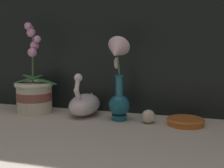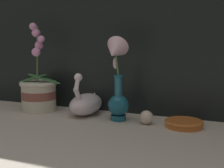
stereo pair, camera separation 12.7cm
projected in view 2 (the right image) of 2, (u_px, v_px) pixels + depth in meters
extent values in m
plane|color=#BCB2A3|center=(95.00, 123.00, 1.21)|extent=(2.80, 2.80, 0.00)
cylinder|color=beige|center=(39.00, 96.00, 1.41)|extent=(0.15, 0.15, 0.13)
cylinder|color=brown|center=(39.00, 95.00, 1.41)|extent=(0.16, 0.16, 0.04)
torus|color=beige|center=(38.00, 84.00, 1.41)|extent=(0.17, 0.17, 0.02)
cylinder|color=#4C6B3D|center=(37.00, 54.00, 1.39)|extent=(0.01, 0.02, 0.25)
ellipsoid|color=#38703D|center=(44.00, 79.00, 1.40)|extent=(0.16, 0.07, 0.05)
ellipsoid|color=#38703D|center=(33.00, 78.00, 1.41)|extent=(0.15, 0.07, 0.05)
sphere|color=#DB8EC6|center=(33.00, 26.00, 1.38)|extent=(0.03, 0.03, 0.03)
sphere|color=#DB8EC6|center=(36.00, 33.00, 1.39)|extent=(0.04, 0.04, 0.04)
sphere|color=#DB8EC6|center=(41.00, 39.00, 1.35)|extent=(0.03, 0.03, 0.03)
sphere|color=#DB8EC6|center=(39.00, 45.00, 1.37)|extent=(0.04, 0.04, 0.04)
sphere|color=#DB8EC6|center=(36.00, 52.00, 1.35)|extent=(0.04, 0.04, 0.04)
ellipsoid|color=white|center=(86.00, 104.00, 1.34)|extent=(0.12, 0.20, 0.09)
cone|color=white|center=(94.00, 98.00, 1.40)|extent=(0.06, 0.08, 0.08)
cylinder|color=white|center=(78.00, 95.00, 1.27)|extent=(0.02, 0.05, 0.06)
sphere|color=white|center=(76.00, 90.00, 1.25)|extent=(0.02, 0.02, 0.02)
cylinder|color=white|center=(77.00, 84.00, 1.25)|extent=(0.02, 0.04, 0.06)
sphere|color=white|center=(78.00, 77.00, 1.26)|extent=(0.03, 0.03, 0.03)
cylinder|color=#195B75|center=(118.00, 117.00, 1.25)|extent=(0.06, 0.06, 0.02)
ellipsoid|color=#195B75|center=(118.00, 105.00, 1.24)|extent=(0.08, 0.08, 0.09)
cylinder|color=#195B75|center=(118.00, 86.00, 1.23)|extent=(0.03, 0.03, 0.08)
torus|color=#195B75|center=(118.00, 76.00, 1.23)|extent=(0.04, 0.04, 0.01)
cylinder|color=#567A47|center=(117.00, 66.00, 1.21)|extent=(0.01, 0.03, 0.08)
cone|color=beige|center=(115.00, 51.00, 1.18)|extent=(0.09, 0.11, 0.11)
ellipsoid|color=beige|center=(115.00, 63.00, 1.22)|extent=(0.02, 0.02, 0.04)
sphere|color=beige|center=(146.00, 117.00, 1.19)|extent=(0.05, 0.05, 0.05)
cylinder|color=#C66628|center=(184.00, 124.00, 1.15)|extent=(0.14, 0.14, 0.02)
torus|color=#C66628|center=(184.00, 122.00, 1.15)|extent=(0.14, 0.14, 0.01)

